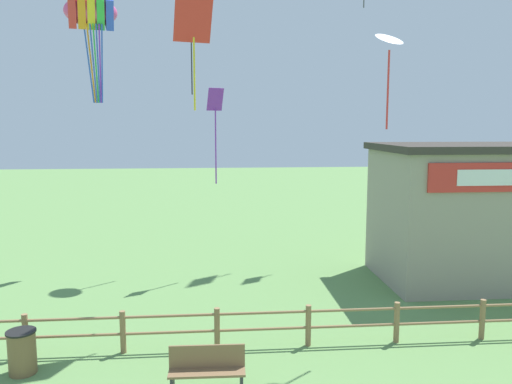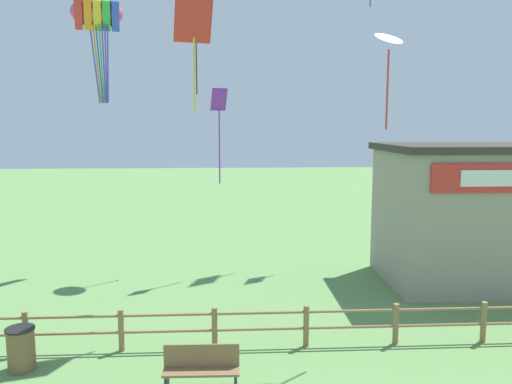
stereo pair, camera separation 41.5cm
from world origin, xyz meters
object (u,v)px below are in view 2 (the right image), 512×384
Objects in this scene: kite_rainbow_parafoil at (97,14)px; kite_purple_streamer at (219,119)px; park_bench_near_fence at (201,367)px; kite_red_diamond at (194,24)px; kite_white_delta at (389,45)px; seaside_building at (489,213)px; trash_bin at (21,349)px; kite_cyan_delta at (196,7)px.

kite_purple_streamer is at bearing -19.32° from kite_rainbow_parafoil.
park_bench_near_fence is at bearing -66.71° from kite_rainbow_parafoil.
kite_purple_streamer is at bearing 88.02° from park_bench_near_fence.
kite_red_diamond is 0.91× the size of kite_purple_streamer.
park_bench_near_fence is 0.46× the size of kite_purple_streamer.
kite_purple_streamer is (-4.22, 5.98, -1.70)m from kite_white_delta.
kite_white_delta reaches higher than kite_purple_streamer.
kite_red_diamond reaches higher than seaside_building.
park_bench_near_fence is at bearing -85.70° from kite_red_diamond.
seaside_building is 15.04m from trash_bin.
seaside_building is at bearing 22.42° from trash_bin.
seaside_building is 8.40m from kite_white_delta.
kite_purple_streamer is at bearing 170.27° from seaside_building.
kite_white_delta is 7.52m from kite_purple_streamer.
trash_bin is at bearing -88.69° from kite_rainbow_parafoil.
kite_purple_streamer is at bearing 82.63° from kite_red_diamond.
kite_red_diamond is at bearing 94.30° from park_bench_near_fence.
park_bench_near_fence is 1.62× the size of trash_bin.
kite_red_diamond reaches higher than trash_bin.
park_bench_near_fence is at bearing -91.98° from kite_purple_streamer.
park_bench_near_fence is 0.39× the size of kite_rainbow_parafoil.
park_bench_near_fence is (-9.69, -6.78, -1.95)m from seaside_building.
park_bench_near_fence is 0.45× the size of kite_cyan_delta.
kite_white_delta is at bearing -40.72° from kite_rainbow_parafoil.
seaside_building is 3.07× the size of kite_white_delta.
kite_white_delta is (4.51, 2.41, 6.93)m from park_bench_near_fence.
kite_white_delta is at bearing 28.07° from park_bench_near_fence.
park_bench_near_fence is at bearing -14.87° from trash_bin.
park_bench_near_fence is 0.51× the size of kite_red_diamond.
park_bench_near_fence is at bearing -151.93° from kite_white_delta.
seaside_building is at bearing -16.74° from kite_cyan_delta.
seaside_building is 7.54× the size of trash_bin.
kite_purple_streamer is (0.88, -1.48, -4.20)m from kite_cyan_delta.
kite_red_diamond is at bearing 162.91° from kite_white_delta.
trash_bin is at bearing -111.83° from kite_cyan_delta.
kite_cyan_delta reaches higher than kite_red_diamond.
kite_rainbow_parafoil reaches higher than seaside_building.
kite_rainbow_parafoil is 3.73m from kite_cyan_delta.
trash_bin is at bearing -157.58° from seaside_building.
kite_red_diamond reaches higher than kite_white_delta.
trash_bin is 0.41× the size of kite_white_delta.
kite_cyan_delta reaches higher than park_bench_near_fence.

